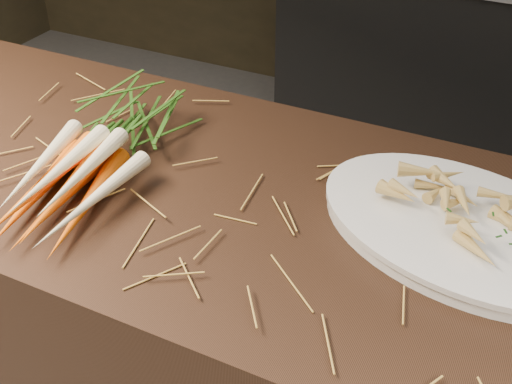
% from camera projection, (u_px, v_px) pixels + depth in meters
% --- Properties ---
extents(main_counter, '(2.40, 0.70, 0.90)m').
position_uv_depth(main_counter, '(224.00, 351.00, 1.44)').
color(main_counter, black).
rests_on(main_counter, ground).
extents(back_counter, '(1.82, 0.62, 0.84)m').
position_uv_depth(back_counter, '(497.00, 69.00, 2.72)').
color(back_counter, black).
rests_on(back_counter, ground).
extents(straw_bedding, '(1.40, 0.60, 0.02)m').
position_uv_depth(straw_bedding, '(217.00, 183.00, 1.17)').
color(straw_bedding, '#A7812D').
rests_on(straw_bedding, main_counter).
extents(root_veg_bunch, '(0.26, 0.57, 0.10)m').
position_uv_depth(root_veg_bunch, '(103.00, 141.00, 1.21)').
color(root_veg_bunch, '#E05303').
rests_on(root_veg_bunch, main_counter).
extents(serving_platter, '(0.56, 0.45, 0.03)m').
position_uv_depth(serving_platter, '(461.00, 229.00, 1.05)').
color(serving_platter, white).
rests_on(serving_platter, main_counter).
extents(roasted_veg_heap, '(0.28, 0.23, 0.05)m').
position_uv_depth(roasted_veg_heap, '(466.00, 210.00, 1.03)').
color(roasted_veg_heap, '#B19346').
rests_on(roasted_veg_heap, serving_platter).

